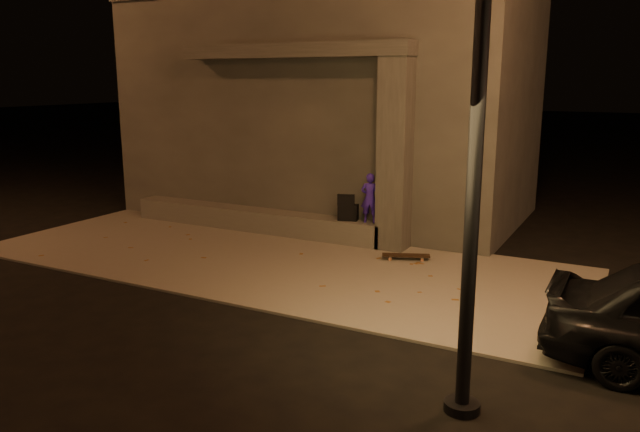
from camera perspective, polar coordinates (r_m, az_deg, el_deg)
The scene contains 9 objects.
ground at distance 9.85m, azimuth -10.87°, elevation -7.01°, with size 120.00×120.00×0.00m, color black.
sidewalk at distance 11.39m, azimuth -4.60°, elevation -4.03°, with size 11.00×4.40×0.04m, color slate.
building at distance 15.34m, azimuth 1.14°, elevation 10.09°, with size 9.00×5.10×5.22m.
ledge at distance 13.54m, azimuth -6.03°, elevation -0.32°, with size 6.00×0.55×0.45m, color #58554F.
column at distance 11.80m, azimuth 6.89°, elevation 5.54°, with size 0.55×0.55×3.60m, color #3A3835.
canopy at distance 12.73m, azimuth -2.39°, elevation 14.87°, with size 5.00×0.70×0.28m, color #3A3835.
skateboarder at distance 12.12m, azimuth 4.58°, elevation 1.65°, with size 0.36×0.23×0.98m, color #341BB1.
backpack at distance 12.37m, azimuth 2.59°, elevation 0.46°, with size 0.43×0.33×0.54m.
skateboard at distance 11.37m, azimuth 7.87°, elevation -3.61°, with size 0.87×0.53×0.09m.
Camera 1 is at (5.88, -7.20, 3.25)m, focal length 35.00 mm.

